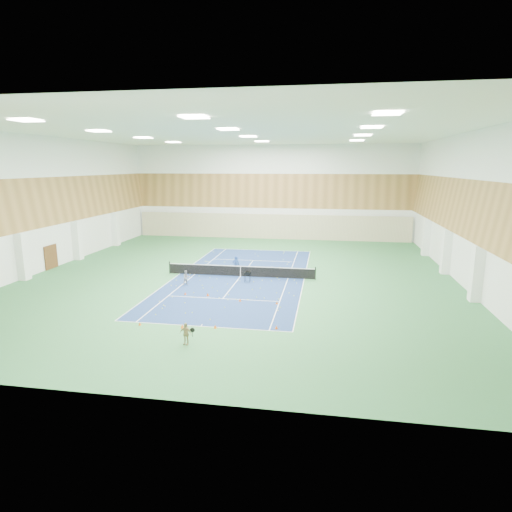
{
  "coord_description": "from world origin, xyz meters",
  "views": [
    {
      "loc": [
        7.21,
        -35.04,
        9.4
      ],
      "look_at": [
        1.47,
        -0.66,
        2.0
      ],
      "focal_mm": 30.0,
      "sensor_mm": 36.0,
      "label": 1
    }
  ],
  "objects_px": {
    "tennis_net": "(240,270)",
    "child_court": "(186,278)",
    "coach": "(236,265)",
    "child_apron": "(186,334)",
    "ball_cart": "(247,277)"
  },
  "relations": [
    {
      "from": "tennis_net",
      "to": "child_court",
      "type": "distance_m",
      "value": 5.0
    },
    {
      "from": "child_apron",
      "to": "tennis_net",
      "type": "bearing_deg",
      "value": 98.74
    },
    {
      "from": "coach",
      "to": "child_court",
      "type": "xyz_separation_m",
      "value": [
        -3.24,
        -3.9,
        -0.25
      ]
    },
    {
      "from": "tennis_net",
      "to": "coach",
      "type": "xyz_separation_m",
      "value": [
        -0.52,
        0.6,
        0.29
      ]
    },
    {
      "from": "coach",
      "to": "ball_cart",
      "type": "bearing_deg",
      "value": 118.0
    },
    {
      "from": "child_apron",
      "to": "ball_cart",
      "type": "distance_m",
      "value": 12.94
    },
    {
      "from": "tennis_net",
      "to": "child_court",
      "type": "bearing_deg",
      "value": -138.66
    },
    {
      "from": "coach",
      "to": "child_court",
      "type": "distance_m",
      "value": 5.07
    },
    {
      "from": "tennis_net",
      "to": "child_apron",
      "type": "bearing_deg",
      "value": -90.1
    },
    {
      "from": "tennis_net",
      "to": "coach",
      "type": "distance_m",
      "value": 0.84
    },
    {
      "from": "child_apron",
      "to": "ball_cart",
      "type": "relative_size",
      "value": 1.41
    },
    {
      "from": "coach",
      "to": "child_apron",
      "type": "xyz_separation_m",
      "value": [
        0.49,
        -15.12,
        -0.24
      ]
    },
    {
      "from": "ball_cart",
      "to": "coach",
      "type": "bearing_deg",
      "value": 124.75
    },
    {
      "from": "child_court",
      "to": "child_apron",
      "type": "height_order",
      "value": "child_apron"
    },
    {
      "from": "child_apron",
      "to": "coach",
      "type": "bearing_deg",
      "value": 100.7
    }
  ]
}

